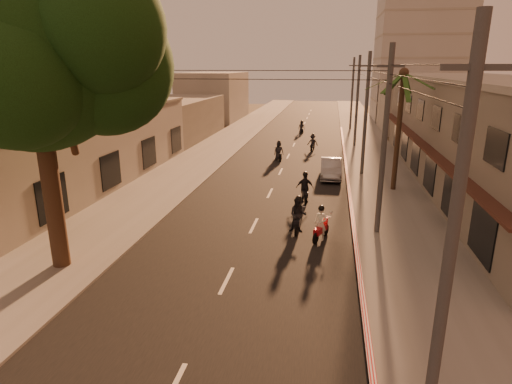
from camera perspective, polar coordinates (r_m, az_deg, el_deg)
ground at (r=15.31m, az=-5.77°, el=-15.19°), size 160.00×160.00×0.00m
road at (r=33.68m, az=3.30°, el=2.74°), size 10.00×140.00×0.02m
sidewalk_right at (r=33.69m, az=16.09°, el=2.20°), size 5.00×140.00×0.12m
sidewalk_left at (r=35.29m, az=-8.90°, el=3.28°), size 5.00×140.00×0.12m
curb_stripe at (r=28.66m, az=12.30°, el=0.09°), size 0.20×60.00×0.20m
shophouse_row at (r=32.49m, az=28.40°, el=6.81°), size 8.80×34.20×7.30m
left_building at (r=32.31m, az=-23.58°, el=5.48°), size 8.20×24.20×5.20m
distant_tower at (r=69.86m, az=21.37°, el=20.39°), size 12.10×12.10×28.00m
broadleaf_tree at (r=17.91m, az=-26.36°, el=16.33°), size 9.60×8.70×12.10m
palm_tree at (r=28.85m, az=19.04°, el=13.92°), size 5.00×5.00×8.20m
utility_poles at (r=32.64m, az=14.68°, el=13.40°), size 1.20×48.26×9.00m
filler_right at (r=58.64m, az=20.32°, el=10.62°), size 8.00×14.00×6.00m
filler_left_near at (r=50.10m, az=-11.04°, el=9.56°), size 8.00×14.00×4.40m
filler_left_far at (r=67.04m, az=-5.59°, el=12.59°), size 8.00×14.00×7.00m
scooter_red at (r=20.55m, az=8.63°, el=-4.31°), size 0.97×1.70×1.76m
scooter_mid_a at (r=21.41m, az=5.63°, el=-3.14°), size 0.93×1.92×1.89m
scooter_mid_b at (r=26.17m, az=6.51°, el=0.51°), size 1.20×1.91×1.90m
scooter_far_a at (r=37.52m, az=3.05°, el=5.42°), size 1.15×1.74×1.78m
scooter_far_b at (r=42.36m, az=7.56°, el=6.53°), size 1.20×1.70×1.67m
parked_car at (r=32.13m, az=9.96°, el=3.11°), size 1.67×4.34×1.41m
scooter_far_c at (r=53.14m, az=6.09°, el=8.56°), size 0.93×1.63×1.61m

